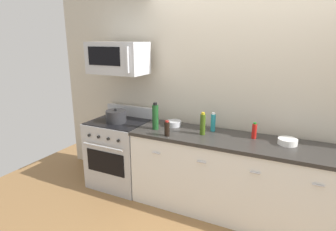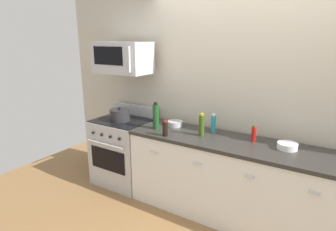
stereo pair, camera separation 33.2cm
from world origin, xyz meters
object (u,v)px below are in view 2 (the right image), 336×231
Objects in this scene: bottle_dish_soap at (213,124)px; bottle_soy_sauce_dark at (165,129)px; bottle_wine_green at (156,116)px; bottle_olive_oil at (202,125)px; stockpot at (120,115)px; range_oven at (124,150)px; bottle_hot_sauce_red at (254,134)px; bowl_steel_prep at (175,123)px; bowl_white_ceramic at (287,146)px; microwave at (122,58)px.

bottle_dish_soap reaches higher than bottle_soy_sauce_dark.
bottle_wine_green is (-0.24, 0.16, 0.07)m from bottle_soy_sauce_dark.
bottle_olive_oil is 1.19m from stockpot.
bottle_soy_sauce_dark is at bearing -136.00° from bottle_dish_soap.
bottle_olive_oil reaches higher than bottle_soy_sauce_dark.
range_oven is 1.83m from bottle_hot_sauce_red.
bottle_dish_soap is (-0.49, 0.05, 0.02)m from bottle_hot_sauce_red.
bottle_soy_sauce_dark is 0.68× the size of stockpot.
bowl_steel_prep is at bearing 55.18° from bottle_wine_green.
bowl_white_ceramic is at bearing 6.06° from bottle_wine_green.
bowl_white_ceramic is at bearing -5.46° from bottle_dish_soap.
stockpot reaches higher than bowl_steel_prep.
bottle_wine_green is 1.50m from bowl_white_ceramic.
bottle_wine_green is at bearing -11.41° from microwave.
microwave is at bearing 89.87° from stockpot.
bottle_wine_green reaches higher than bottle_dish_soap.
bottle_dish_soap is 0.58m from bottle_soy_sauce_dark.
bottle_dish_soap is at bearing 9.64° from stockpot.
bottle_dish_soap is 0.69× the size of bottle_wine_green.
bowl_steel_prep is 0.78m from stockpot.
range_oven is 3.24× the size of bottle_wine_green.
bowl_steel_prep is (-0.99, 0.02, -0.05)m from bottle_hot_sauce_red.
bottle_hot_sauce_red is 1.16m from bottle_wine_green.
bottle_dish_soap is at bearing 68.26° from bottle_olive_oil.
bottle_wine_green reaches higher than range_oven.
stockpot reaches higher than bottle_soy_sauce_dark.
bottle_hot_sauce_red reaches higher than bowl_white_ceramic.
range_oven is 1.39m from bottle_dish_soap.
microwave is 4.12× the size of bottle_soy_sauce_dark.
microwave is 1.16m from bottle_soy_sauce_dark.
bottle_dish_soap reaches higher than range_oven.
bowl_white_ceramic is 2.10m from stockpot.
bottle_wine_green is at bearing -2.27° from stockpot.
stockpot is at bearing -166.02° from bowl_steel_prep.
bowl_steel_prep is (-0.51, -0.03, -0.07)m from bottle_dish_soap.
bottle_wine_green is 0.61m from stockpot.
bottle_soy_sauce_dark is 0.91× the size of bowl_white_ceramic.
bottle_soy_sauce_dark is 0.86m from stockpot.
bottle_soy_sauce_dark is at bearing -165.62° from bowl_white_ceramic.
bowl_white_ceramic is at bearing 5.97° from bottle_olive_oil.
bottle_hot_sauce_red is 0.68× the size of stockpot.
range_oven is 4.72× the size of bottle_dish_soap.
bowl_steel_prep is (-0.44, 0.15, -0.09)m from bottle_olive_oil.
bowl_steel_prep is at bearing -177.02° from bottle_dish_soap.
microwave is at bearing -177.82° from bottle_hot_sauce_red.
stockpot is (0.00, -0.05, 0.53)m from range_oven.
bottle_dish_soap is 1.28m from stockpot.
bottle_olive_oil reaches higher than stockpot.
bottle_olive_oil is at bearing -2.83° from microwave.
bottle_wine_green reaches higher than bowl_steel_prep.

